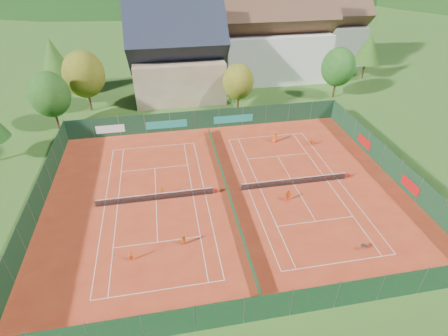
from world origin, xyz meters
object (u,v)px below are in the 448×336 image
(ball_hopper, at_px, (363,246))
(player_right_far_b, at_px, (311,142))
(player_left_far, at_px, (161,191))
(chalet, at_px, (177,58))
(player_right_far_a, at_px, (275,137))
(hotel_block_a, at_px, (274,40))
(player_right_near, at_px, (288,196))
(player_left_mid, at_px, (184,241))
(hotel_block_b, at_px, (324,31))
(player_left_near, at_px, (131,256))

(ball_hopper, relative_size, player_right_far_b, 0.66)
(ball_hopper, xyz_separation_m, player_left_far, (-18.01, 11.68, 0.04))
(chalet, xyz_separation_m, player_right_far_a, (11.74, -19.87, -5.83))
(player_left_far, bearing_deg, chalet, -106.78)
(hotel_block_a, relative_size, player_right_far_a, 13.62)
(player_right_near, bearing_deg, player_right_far_a, 59.21)
(player_left_mid, distance_m, player_right_far_b, 24.44)
(hotel_block_a, bearing_deg, hotel_block_b, 29.74)
(player_left_mid, bearing_deg, player_right_far_b, 42.15)
(player_left_near, relative_size, player_left_mid, 1.01)
(player_left_far, xyz_separation_m, player_right_far_b, (20.71, 7.46, 0.01))
(player_right_far_b, bearing_deg, hotel_block_b, -118.31)
(hotel_block_a, height_order, player_right_near, hotel_block_a)
(player_left_mid, bearing_deg, chalet, 88.90)
(player_left_mid, xyz_separation_m, player_right_far_b, (18.89, 15.51, 0.00))
(chalet, distance_m, player_right_far_b, 27.87)
(hotel_block_b, height_order, player_right_near, hotel_block_b)
(player_left_far, relative_size, player_right_far_a, 0.75)
(hotel_block_b, relative_size, player_right_far_a, 10.89)
(chalet, distance_m, player_left_near, 39.45)
(hotel_block_a, bearing_deg, player_right_far_b, -95.39)
(player_left_mid, distance_m, player_right_near, 12.56)
(player_left_far, bearing_deg, player_right_far_a, -158.24)
(ball_hopper, relative_size, player_left_mid, 0.66)
(player_left_near, bearing_deg, player_left_mid, -19.16)
(player_right_near, height_order, player_right_far_a, player_right_far_a)
(player_left_far, bearing_deg, player_left_near, 63.25)
(chalet, distance_m, hotel_block_a, 19.94)
(player_right_far_a, bearing_deg, chalet, -90.24)
(chalet, distance_m, hotel_block_b, 35.85)
(player_left_mid, bearing_deg, player_left_far, 105.45)
(player_left_near, distance_m, player_left_mid, 4.96)
(player_right_far_a, xyz_separation_m, player_right_far_b, (4.64, -1.86, -0.18))
(chalet, xyz_separation_m, player_right_far_b, (16.38, -21.73, -6.02))
(player_left_mid, height_order, player_right_far_a, player_right_far_a)
(hotel_block_b, xyz_separation_m, ball_hopper, (-19.31, -54.87, -6.06))
(chalet, height_order, player_right_near, chalet)
(chalet, xyz_separation_m, hotel_block_a, (19.00, 6.00, 0.76))
(chalet, bearing_deg, player_right_far_a, -59.43)
(chalet, xyz_separation_m, player_left_far, (-4.32, -29.19, -6.03))
(hotel_block_b, bearing_deg, chalet, -157.01)
(chalet, distance_m, player_left_mid, 37.81)
(chalet, xyz_separation_m, player_left_mid, (-2.51, -37.24, -6.02))
(player_right_far_b, bearing_deg, player_left_near, 31.54)
(hotel_block_a, height_order, player_left_near, hotel_block_a)
(player_left_mid, bearing_deg, player_left_near, -165.06)
(hotel_block_b, height_order, player_right_far_b, hotel_block_b)
(player_right_far_a, bearing_deg, player_right_far_b, 127.37)
(player_left_far, bearing_deg, player_left_mid, 94.34)
(player_right_far_b, bearing_deg, player_right_near, 53.51)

